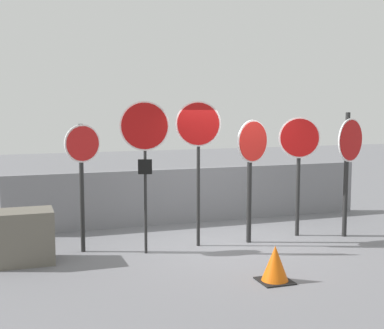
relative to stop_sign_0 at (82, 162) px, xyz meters
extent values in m
plane|color=slate|center=(2.62, -0.31, -1.60)|extent=(40.00, 40.00, 0.00)
cube|color=slate|center=(2.62, 1.67, -1.00)|extent=(8.04, 0.12, 1.20)
cylinder|color=black|center=(-0.01, 0.04, -0.47)|extent=(0.08, 0.08, 2.26)
cylinder|color=white|center=(0.01, -0.02, 0.33)|extent=(0.64, 0.23, 0.66)
cylinder|color=red|center=(0.01, -0.04, 0.33)|extent=(0.58, 0.21, 0.60)
cylinder|color=black|center=(1.02, -0.41, -0.31)|extent=(0.05, 0.05, 2.59)
cylinder|color=white|center=(1.01, -0.45, 0.63)|extent=(0.82, 0.27, 0.85)
cylinder|color=#AD0F0F|center=(1.00, -0.47, 0.63)|extent=(0.77, 0.25, 0.79)
cube|color=black|center=(1.01, -0.45, -0.07)|extent=(0.24, 0.09, 0.26)
cylinder|color=black|center=(2.05, -0.23, -0.34)|extent=(0.06, 0.06, 2.52)
cylinder|color=white|center=(2.03, -0.28, 0.65)|extent=(0.77, 0.33, 0.82)
cylinder|color=#AD0F0F|center=(2.03, -0.30, 0.65)|extent=(0.71, 0.30, 0.76)
cylinder|color=black|center=(3.04, -0.30, -0.55)|extent=(0.09, 0.09, 2.09)
cylinder|color=white|center=(3.07, -0.37, 0.32)|extent=(0.74, 0.33, 0.79)
cylinder|color=red|center=(3.07, -0.38, 0.32)|extent=(0.68, 0.30, 0.73)
cylinder|color=black|center=(4.17, -0.13, -0.53)|extent=(0.08, 0.08, 2.15)
cylinder|color=white|center=(4.15, -0.19, 0.35)|extent=(0.74, 0.34, 0.80)
cylinder|color=#AD0F0F|center=(4.14, -0.20, 0.35)|extent=(0.69, 0.32, 0.74)
cylinder|color=black|center=(5.03, -0.48, -0.38)|extent=(0.09, 0.09, 2.44)
cylinder|color=white|center=(5.06, -0.55, 0.31)|extent=(0.78, 0.37, 0.84)
cylinder|color=#AD0F0F|center=(5.06, -0.56, 0.31)|extent=(0.72, 0.35, 0.78)
cube|color=black|center=(2.46, -2.49, -1.59)|extent=(0.48, 0.48, 0.02)
cone|color=#E05B0C|center=(2.46, -2.49, -1.32)|extent=(0.40, 0.40, 0.52)
cube|color=#605B51|center=(-1.02, -0.35, -1.16)|extent=(0.95, 0.68, 0.88)
camera|label=1|loc=(-1.13, -9.33, 1.01)|focal=50.00mm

